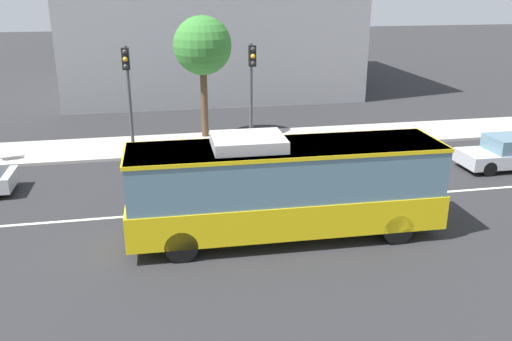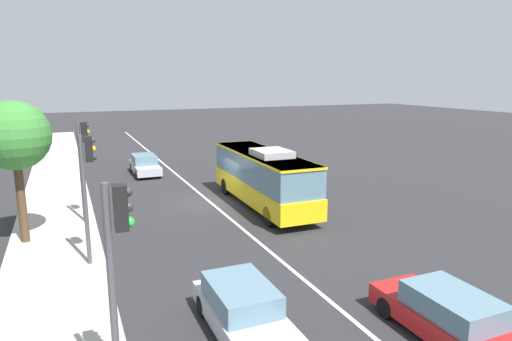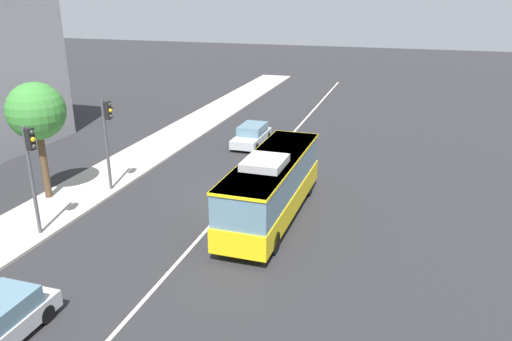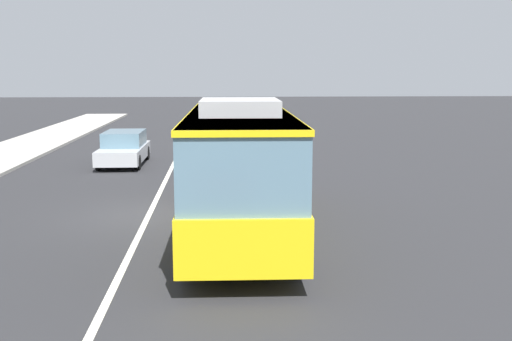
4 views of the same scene
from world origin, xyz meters
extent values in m
plane|color=#28282B|center=(0.00, 0.00, 0.00)|extent=(160.00, 160.00, 0.00)
cube|color=silver|center=(0.00, 0.00, 0.01)|extent=(76.00, 0.16, 0.01)
cube|color=yellow|center=(-1.97, -2.56, 0.98)|extent=(10.04, 2.68, 1.10)
cube|color=slate|center=(-1.97, -2.56, 2.31)|extent=(9.84, 2.60, 1.58)
cube|color=yellow|center=(-1.97, -2.56, 3.04)|extent=(9.94, 2.65, 0.12)
cube|color=#B2B2B2|center=(-3.17, -2.53, 3.28)|extent=(2.23, 1.84, 0.36)
cylinder|color=black|center=(1.45, -1.52, 0.50)|extent=(1.01, 0.32, 1.00)
cylinder|color=black|center=(1.41, -3.72, 0.50)|extent=(1.01, 0.32, 1.00)
cylinder|color=black|center=(-5.35, -1.40, 0.50)|extent=(1.01, 0.32, 1.00)
cylinder|color=black|center=(-5.39, -3.60, 0.50)|extent=(1.01, 0.32, 1.00)
cube|color=#B7BABF|center=(9.53, 2.18, 0.52)|extent=(4.51, 1.83, 0.60)
cube|color=slate|center=(9.78, 2.17, 1.14)|extent=(2.53, 1.67, 0.64)
cylinder|color=black|center=(8.02, 1.39, 0.32)|extent=(0.64, 0.22, 0.64)
cylinder|color=black|center=(8.04, 2.99, 0.32)|extent=(0.64, 0.22, 0.64)
cylinder|color=black|center=(11.02, 1.37, 0.32)|extent=(0.64, 0.22, 0.64)
cylinder|color=black|center=(11.04, 2.97, 0.32)|extent=(0.64, 0.22, 0.64)
camera|label=1|loc=(-5.94, -17.98, 7.88)|focal=37.63mm
camera|label=2|loc=(-24.58, 7.61, 7.24)|focal=31.29mm
camera|label=3|loc=(-23.67, -8.47, 10.62)|focal=34.85mm
camera|label=4|loc=(-17.29, -2.06, 4.11)|focal=42.48mm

